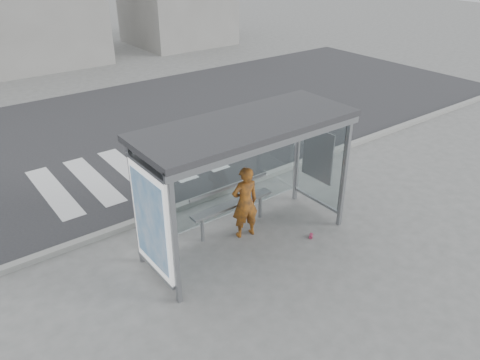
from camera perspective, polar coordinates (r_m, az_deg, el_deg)
name	(u,v)px	position (r m, az deg, el deg)	size (l,w,h in m)	color
ground	(246,241)	(9.69, 0.78, -7.51)	(80.00, 80.00, 0.00)	#626260
road	(109,137)	(15.17, -15.71, 5.10)	(30.00, 10.00, 0.01)	#28282B
curb	(195,201)	(11.02, -5.45, -2.53)	(30.00, 0.18, 0.12)	gray
crosswalk	(129,170)	(12.87, -13.40, 1.22)	(4.55, 3.00, 0.00)	silver
bus_shelter	(229,158)	(8.54, -1.36, 2.72)	(4.25, 1.65, 2.62)	gray
building_center	(3,11)	(24.90, -26.91, 17.91)	(8.00, 5.00, 5.00)	gray
person	(245,202)	(9.47, 0.60, -2.75)	(0.57, 0.38, 1.58)	#C56712
bench	(232,204)	(9.79, -0.99, -2.97)	(1.95, 0.24, 1.01)	gray
soda_can	(311,236)	(9.90, 8.65, -6.75)	(0.07, 0.07, 0.13)	#CE3C64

